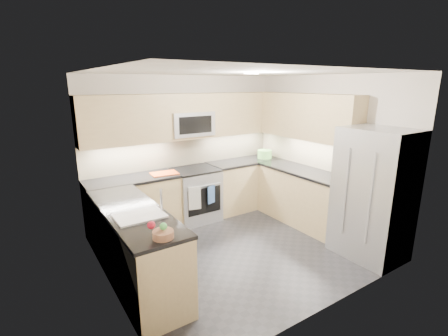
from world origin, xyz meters
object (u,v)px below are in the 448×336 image
at_px(gas_range, 195,195).
at_px(utensil_bowl, 265,154).
at_px(microwave, 190,124).
at_px(fruit_basket, 163,234).
at_px(cutting_board, 164,173).
at_px(refrigerator, 374,194).

relative_size(gas_range, utensil_bowl, 3.28).
height_order(microwave, fruit_basket, microwave).
height_order(cutting_board, fruit_basket, fruit_basket).
distance_m(microwave, refrigerator, 3.04).
bearing_deg(utensil_bowl, fruit_basket, -145.21).
bearing_deg(gas_range, microwave, 90.00).
bearing_deg(cutting_board, gas_range, 2.61).
distance_m(microwave, utensil_bowl, 1.69).
xyz_separation_m(utensil_bowl, cutting_board, (-2.11, 0.01, -0.07)).
bearing_deg(refrigerator, cutting_board, 130.08).
bearing_deg(refrigerator, fruit_basket, 174.38).
height_order(microwave, refrigerator, microwave).
height_order(refrigerator, fruit_basket, refrigerator).
xyz_separation_m(refrigerator, fruit_basket, (-2.93, 0.29, 0.08)).
bearing_deg(cutting_board, microwave, 14.86).
height_order(refrigerator, utensil_bowl, refrigerator).
bearing_deg(gas_range, cutting_board, -177.39).
bearing_deg(refrigerator, microwave, 119.62).
relative_size(gas_range, cutting_board, 2.16).
relative_size(utensil_bowl, fruit_basket, 1.38).
xyz_separation_m(refrigerator, utensil_bowl, (0.09, 2.39, 0.12)).
relative_size(gas_range, microwave, 1.20).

